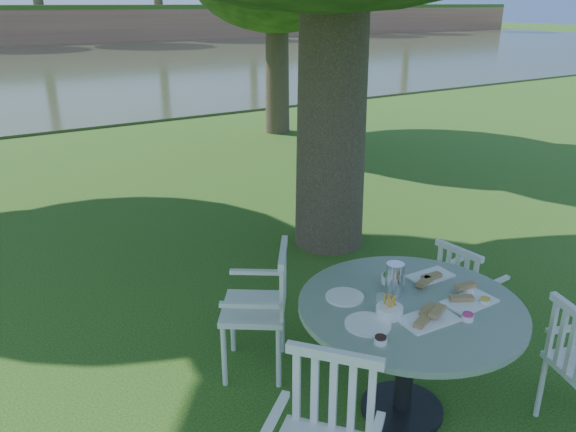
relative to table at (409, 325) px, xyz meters
name	(u,v)px	position (x,y,z in m)	size (l,w,h in m)	color
ground	(300,309)	(0.17, 1.53, -0.69)	(140.00, 140.00, 0.00)	#193F0D
table	(409,325)	(0.00, 0.00, 0.00)	(1.44, 1.44, 0.84)	black
chair_ne	(463,286)	(0.99, 0.40, -0.18)	(0.44, 0.46, 0.87)	silver
chair_nw	(267,300)	(-0.53, 0.92, -0.10)	(0.68, 0.68, 1.00)	silver
tableware	(401,294)	(-0.03, 0.06, 0.21)	(1.08, 0.78, 0.23)	white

